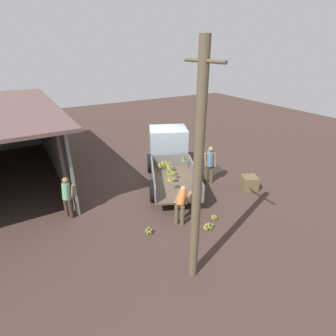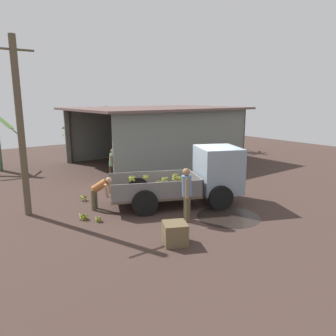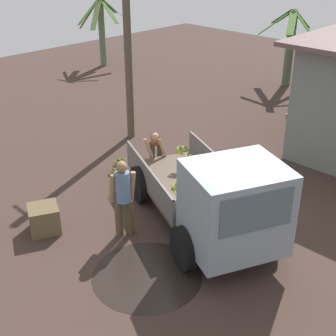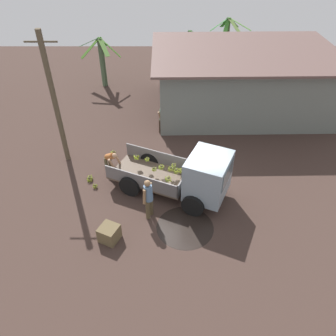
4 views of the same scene
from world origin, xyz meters
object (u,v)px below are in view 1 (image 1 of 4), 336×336
banana_bunch_on_ground_1 (149,230)px  wooden_crate_0 (249,183)px  cargo_truck (169,152)px  person_foreground_visitor (210,163)px  utility_pole (198,176)px  person_worker_loading (181,203)px  person_bystander_near_shed (67,196)px  banana_bunch_on_ground_2 (210,226)px  banana_bunch_on_ground_3 (207,227)px  banana_bunch_on_ground_0 (214,217)px

banana_bunch_on_ground_1 → wooden_crate_0: bearing=-84.0°
cargo_truck → person_foreground_visitor: 2.02m
utility_pole → person_foreground_visitor: utility_pole is taller
person_worker_loading → banana_bunch_on_ground_1: bearing=139.3°
utility_pole → person_bystander_near_shed: bearing=27.8°
utility_pole → banana_bunch_on_ground_2: utility_pole is taller
person_worker_loading → banana_bunch_on_ground_3: person_worker_loading is taller
person_worker_loading → banana_bunch_on_ground_1: size_ratio=3.96×
banana_bunch_on_ground_3 → banana_bunch_on_ground_0: bearing=-61.5°
utility_pole → banana_bunch_on_ground_3: 3.42m
person_worker_loading → banana_bunch_on_ground_2: person_worker_loading is taller
person_bystander_near_shed → banana_bunch_on_ground_2: 4.96m
person_worker_loading → banana_bunch_on_ground_3: (-0.86, -0.47, -0.60)m
wooden_crate_0 → banana_bunch_on_ground_1: bearing=96.0°
utility_pole → person_worker_loading: utility_pole is taller
person_worker_loading → cargo_truck: bearing=20.7°
person_bystander_near_shed → banana_bunch_on_ground_1: size_ratio=5.19×
banana_bunch_on_ground_1 → wooden_crate_0: 5.02m
banana_bunch_on_ground_3 → wooden_crate_0: wooden_crate_0 is taller
cargo_truck → banana_bunch_on_ground_3: (-4.35, 1.10, -0.96)m
person_foreground_visitor → utility_pole: bearing=-15.5°
utility_pole → banana_bunch_on_ground_0: size_ratio=28.25×
banana_bunch_on_ground_0 → banana_bunch_on_ground_3: bearing=118.5°
banana_bunch_on_ground_1 → banana_bunch_on_ground_3: size_ratio=1.23×
banana_bunch_on_ground_3 → banana_bunch_on_ground_2: bearing=-90.8°
banana_bunch_on_ground_0 → utility_pole: bearing=128.4°
banana_bunch_on_ground_3 → cargo_truck: bearing=-14.1°
person_bystander_near_shed → banana_bunch_on_ground_2: bearing=-68.8°
cargo_truck → person_foreground_visitor: bearing=-125.7°
person_foreground_visitor → banana_bunch_on_ground_1: (-1.85, 3.87, -0.81)m
utility_pole → banana_bunch_on_ground_3: bearing=-48.4°
cargo_truck → banana_bunch_on_ground_2: size_ratio=18.44×
wooden_crate_0 → banana_bunch_on_ground_0: bearing=110.2°
utility_pole → wooden_crate_0: size_ratio=9.27×
banana_bunch_on_ground_2 → person_foreground_visitor: bearing=-37.4°
cargo_truck → banana_bunch_on_ground_1: cargo_truck is taller
wooden_crate_0 → cargo_truck: bearing=34.8°
cargo_truck → person_bystander_near_shed: size_ratio=3.24×
utility_pole → banana_bunch_on_ground_3: utility_pole is taller
person_worker_loading → banana_bunch_on_ground_1: 1.41m
cargo_truck → banana_bunch_on_ground_2: cargo_truck is taller
cargo_truck → person_worker_loading: (-3.49, 1.57, -0.36)m
person_foreground_visitor → person_bystander_near_shed: 5.87m
utility_pole → person_worker_loading: size_ratio=4.87×
person_worker_loading → wooden_crate_0: bearing=-38.6°
person_foreground_visitor → person_worker_loading: (-1.75, 2.58, -0.24)m
cargo_truck → banana_bunch_on_ground_3: cargo_truck is taller
person_bystander_near_shed → banana_bunch_on_ground_3: bearing=-69.7°
utility_pole → wooden_crate_0: bearing=-61.1°
utility_pole → person_bystander_near_shed: size_ratio=3.71×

